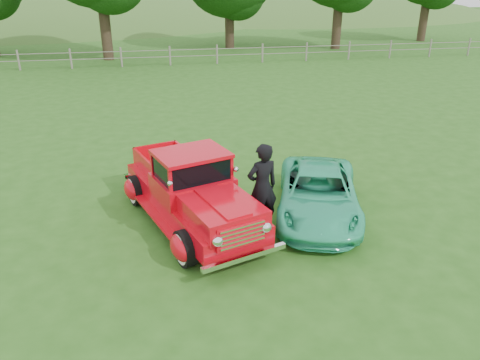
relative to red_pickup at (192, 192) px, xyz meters
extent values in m
plane|color=#245316|center=(0.54, -1.19, -0.80)|extent=(140.00, 140.00, 0.00)
ellipsoid|color=#3C6926|center=(-17.46, 56.81, -5.75)|extent=(84.00, 60.00, 18.00)
ellipsoid|color=#3C6926|center=(20.54, 60.81, -4.65)|extent=(72.00, 52.00, 14.00)
cube|color=gray|center=(0.54, 20.81, -0.25)|extent=(48.00, 0.04, 0.04)
cube|color=gray|center=(0.54, 20.81, 0.15)|extent=(48.00, 0.04, 0.04)
cylinder|color=black|center=(-3.46, 23.81, 1.62)|extent=(0.70, 0.70, 4.84)
cylinder|color=black|center=(5.54, 27.81, 1.07)|extent=(0.70, 0.70, 3.74)
cylinder|color=black|center=(13.54, 25.81, 1.40)|extent=(0.70, 0.70, 4.40)
cylinder|color=black|center=(22.54, 28.81, 1.29)|extent=(0.70, 0.70, 4.18)
cylinder|color=black|center=(-0.30, -1.70, -0.42)|extent=(0.47, 0.80, 0.76)
cylinder|color=black|center=(1.27, -1.17, -0.42)|extent=(0.47, 0.80, 0.76)
cylinder|color=black|center=(-1.30, 1.24, -0.42)|extent=(0.47, 0.80, 0.76)
cylinder|color=black|center=(0.28, 1.77, -0.42)|extent=(0.47, 0.80, 0.76)
cube|color=red|center=(-0.01, 0.04, -0.22)|extent=(2.96, 4.86, 0.44)
ellipsoid|color=red|center=(-0.37, -1.72, -0.38)|extent=(0.63, 0.84, 0.54)
ellipsoid|color=red|center=(1.34, -1.14, -0.38)|extent=(0.63, 0.84, 0.54)
ellipsoid|color=red|center=(-1.36, 1.21, -0.38)|extent=(0.63, 0.84, 0.54)
ellipsoid|color=red|center=(0.34, 1.79, -0.38)|extent=(0.63, 0.84, 0.54)
cube|color=red|center=(0.49, -1.43, 0.17)|extent=(1.77, 1.94, 0.42)
cube|color=red|center=(0.02, -0.06, 0.19)|extent=(1.94, 1.79, 0.44)
cube|color=black|center=(0.02, -0.06, 0.66)|extent=(1.73, 1.52, 0.50)
cube|color=red|center=(0.02, -0.06, 0.94)|extent=(1.83, 1.64, 0.08)
cube|color=red|center=(-0.45, 1.31, 0.15)|extent=(1.74, 2.23, 0.45)
cube|color=white|center=(0.75, -2.20, 0.05)|extent=(1.04, 0.44, 0.50)
cube|color=white|center=(0.78, -2.29, -0.38)|extent=(1.74, 0.67, 0.10)
cube|color=white|center=(-0.79, 2.33, -0.38)|extent=(1.65, 0.64, 0.10)
imported|color=#31C58F|center=(2.98, -0.16, -0.24)|extent=(2.99, 4.39, 1.12)
imported|color=black|center=(1.52, -0.50, 0.22)|extent=(0.84, 0.66, 2.02)
camera|label=1|loc=(-0.70, -9.64, 4.53)|focal=35.00mm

